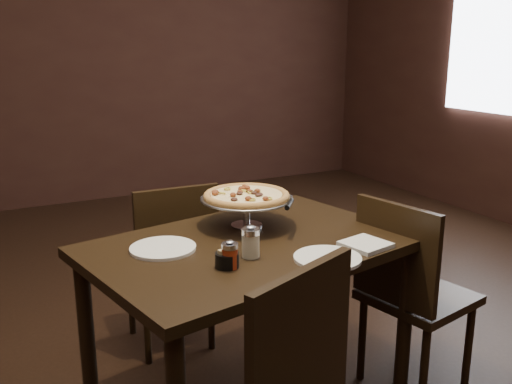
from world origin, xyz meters
name	(u,v)px	position (x,y,z in m)	size (l,w,h in m)	color
room	(260,61)	(0.06, 0.03, 1.40)	(6.04, 7.04, 2.84)	black
dining_table	(250,266)	(-0.04, -0.09, 0.64)	(1.31, 1.00, 0.74)	black
pizza_stand	(247,196)	(0.03, 0.08, 0.87)	(0.38, 0.38, 0.16)	silver
parmesan_shaker	(251,242)	(-0.11, -0.23, 0.79)	(0.07, 0.07, 0.12)	beige
pepper_flake_shaker	(230,255)	(-0.22, -0.29, 0.79)	(0.06, 0.06, 0.10)	maroon
packet_caddy	(227,259)	(-0.22, -0.28, 0.77)	(0.08, 0.08, 0.06)	black
napkin_stack	(366,244)	(0.31, -0.34, 0.75)	(0.15, 0.15, 0.02)	silver
plate_left	(163,248)	(-0.36, -0.02, 0.75)	(0.24, 0.24, 0.01)	white
plate_near	(327,258)	(0.11, -0.38, 0.75)	(0.24, 0.24, 0.01)	white
serving_spatula	(289,204)	(0.13, -0.09, 0.86)	(0.16, 0.16, 0.02)	silver
chair_far	(172,260)	(-0.14, 0.54, 0.46)	(0.41, 0.41, 0.84)	black
chair_side	(410,288)	(0.63, -0.24, 0.47)	(0.47, 0.47, 0.86)	black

